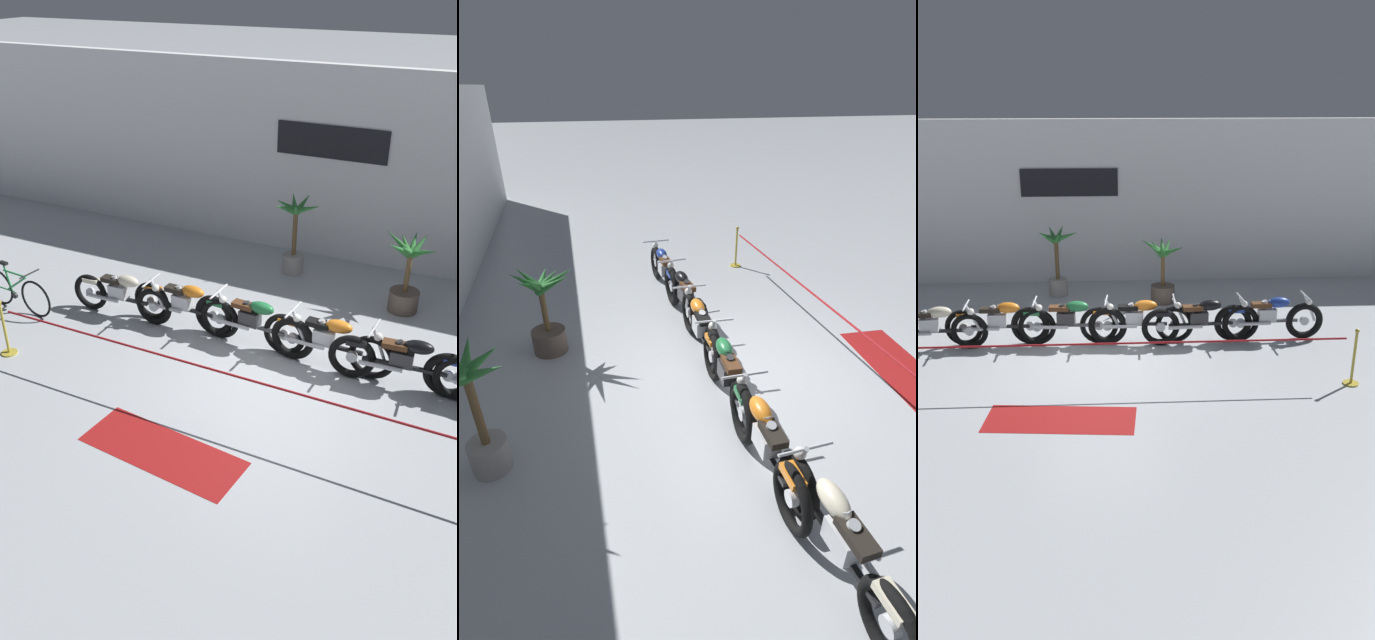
{
  "view_description": "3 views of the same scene",
  "coord_description": "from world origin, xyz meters",
  "views": [
    {
      "loc": [
        3.18,
        -8.05,
        5.97
      ],
      "look_at": [
        -0.94,
        0.28,
        0.64
      ],
      "focal_mm": 35.0,
      "sensor_mm": 36.0,
      "label": 1
    },
    {
      "loc": [
        -5.39,
        2.54,
        4.15
      ],
      "look_at": [
        0.82,
        0.83,
        0.63
      ],
      "focal_mm": 24.0,
      "sensor_mm": 36.0,
      "label": 2
    },
    {
      "loc": [
        0.24,
        -11.24,
        4.99
      ],
      "look_at": [
        0.93,
        0.81,
        0.43
      ],
      "focal_mm": 35.0,
      "sensor_mm": 36.0,
      "label": 3
    }
  ],
  "objects": [
    {
      "name": "motorcycle_cream_0",
      "position": [
        -3.34,
        0.51,
        0.47
      ],
      "size": [
        2.18,
        0.62,
        0.95
      ],
      "color": "black",
      "rests_on": "ground"
    },
    {
      "name": "stanchion_mid_left",
      "position": [
        4.45,
        -1.48,
        0.36
      ],
      "size": [
        0.28,
        0.28,
        1.05
      ],
      "color": "gold",
      "rests_on": "ground"
    },
    {
      "name": "potted_palm_left_of_row",
      "position": [
        -1.12,
        3.85,
        0.84
      ],
      "size": [
        1.01,
        0.94,
        1.79
      ],
      "color": "gray",
      "rests_on": "ground"
    },
    {
      "name": "stanchion_far_left",
      "position": [
        -1.32,
        -1.48,
        0.72
      ],
      "size": [
        8.79,
        0.28,
        1.05
      ],
      "color": "gold",
      "rests_on": "ground"
    },
    {
      "name": "potted_palm_right_of_row",
      "position": [
        1.45,
        3.16,
        0.73
      ],
      "size": [
        1.09,
        1.07,
        1.63
      ],
      "color": "brown",
      "rests_on": "ground"
    },
    {
      "name": "motorcycle_orange_1",
      "position": [
        -2.03,
        0.67,
        0.48
      ],
      "size": [
        2.24,
        0.62,
        0.96
      ],
      "color": "black",
      "rests_on": "ground"
    },
    {
      "name": "motorcycle_black_4",
      "position": [
        2.04,
        0.55,
        0.48
      ],
      "size": [
        2.45,
        0.62,
        0.97
      ],
      "color": "black",
      "rests_on": "ground"
    },
    {
      "name": "motorcycle_blue_5",
      "position": [
        3.47,
        0.65,
        0.48
      ],
      "size": [
        2.29,
        0.62,
        0.97
      ],
      "color": "black",
      "rests_on": "ground"
    },
    {
      "name": "motorcycle_orange_3",
      "position": [
        0.74,
        0.63,
        0.49
      ],
      "size": [
        2.33,
        0.62,
        0.97
      ],
      "color": "black",
      "rests_on": "ground"
    },
    {
      "name": "ground_plane",
      "position": [
        0.0,
        0.0,
        0.0
      ],
      "size": [
        120.0,
        120.0,
        0.0
      ],
      "primitive_type": "plane",
      "color": "#B2B7BC"
    },
    {
      "name": "motorcycle_green_2",
      "position": [
        -0.65,
        0.64,
        0.48
      ],
      "size": [
        2.37,
        0.62,
        0.98
      ],
      "color": "black",
      "rests_on": "ground"
    },
    {
      "name": "back_wall",
      "position": [
        -0.0,
        5.12,
        2.1
      ],
      "size": [
        28.0,
        0.29,
        4.2
      ],
      "color": "white",
      "rests_on": "ground"
    },
    {
      "name": "floor_banner",
      "position": [
        -0.62,
        -2.46,
        0.0
      ],
      "size": [
        2.46,
        1.09,
        0.01
      ],
      "primitive_type": "cube",
      "rotation": [
        0.0,
        0.0,
        -0.09
      ],
      "color": "maroon",
      "rests_on": "ground"
    }
  ]
}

